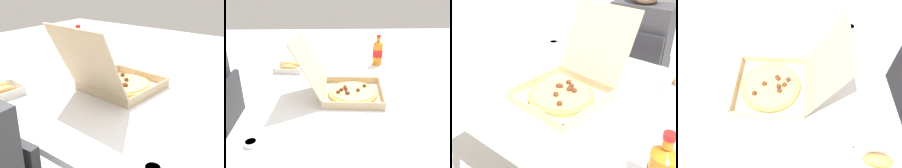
{
  "view_description": "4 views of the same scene",
  "coord_description": "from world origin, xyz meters",
  "views": [
    {
      "loc": [
        -0.7,
        0.92,
        1.26
      ],
      "look_at": [
        0.02,
        -0.01,
        0.78
      ],
      "focal_mm": 44.21,
      "sensor_mm": 36.0,
      "label": 1
    },
    {
      "loc": [
        -1.23,
        0.01,
        1.38
      ],
      "look_at": [
        0.05,
        -0.02,
        0.78
      ],
      "focal_mm": 39.6,
      "sensor_mm": 36.0,
      "label": 2
    },
    {
      "loc": [
        0.65,
        -0.87,
        1.36
      ],
      "look_at": [
        -0.02,
        -0.03,
        0.75
      ],
      "focal_mm": 44.31,
      "sensor_mm": 36.0,
      "label": 3
    },
    {
      "loc": [
        0.65,
        -0.02,
        1.62
      ],
      "look_at": [
        0.01,
        -0.02,
        0.74
      ],
      "focal_mm": 36.4,
      "sensor_mm": 36.0,
      "label": 4
    }
  ],
  "objects": [
    {
      "name": "ground_plane",
      "position": [
        0.0,
        0.0,
        0.0
      ],
      "size": [
        10.0,
        10.0,
        0.0
      ],
      "primitive_type": "plane",
      "color": "beige"
    },
    {
      "name": "dining_table",
      "position": [
        0.0,
        0.0,
        0.65
      ],
      "size": [
        1.25,
        0.93,
        0.72
      ],
      "color": "white",
      "rests_on": "ground_plane"
    },
    {
      "name": "pizza_box_open",
      "position": [
        0.03,
        -0.06,
        0.77
      ],
      "size": [
        0.37,
        0.51,
        0.34
      ],
      "color": "tan",
      "rests_on": "dining_table"
    },
    {
      "name": "dipping_sauce_cup",
      "position": [
        -0.4,
        0.35,
        0.73
      ],
      "size": [
        0.06,
        0.06,
        0.02
      ],
      "color": "white",
      "rests_on": "dining_table"
    }
  ]
}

